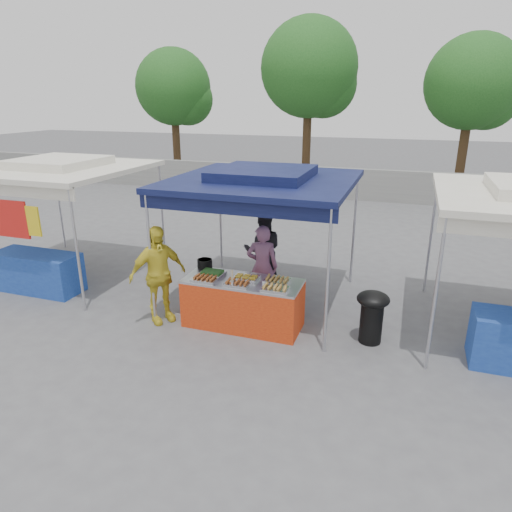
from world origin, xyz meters
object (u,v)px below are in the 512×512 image
(cooking_pot, at_px, (205,264))
(helper_man, at_px, (263,250))
(vendor_table, at_px, (243,303))
(wok_burner, at_px, (372,313))
(vendor_woman, at_px, (262,267))
(customer_person, at_px, (158,275))

(cooking_pot, xyz_separation_m, helper_man, (0.67, 1.36, -0.11))
(helper_man, bearing_deg, vendor_table, 76.38)
(wok_burner, relative_size, helper_man, 0.54)
(vendor_table, xyz_separation_m, vendor_woman, (0.08, 0.83, 0.38))
(helper_man, bearing_deg, vendor_woman, 87.07)
(wok_burner, distance_m, helper_man, 2.83)
(vendor_woman, xyz_separation_m, helper_man, (-0.27, 0.88, 0.02))
(cooking_pot, bearing_deg, helper_man, 63.99)
(wok_burner, xyz_separation_m, helper_man, (-2.34, 1.56, 0.30))
(vendor_woman, height_order, customer_person, customer_person)
(wok_burner, bearing_deg, cooking_pot, 166.21)
(wok_burner, relative_size, customer_person, 0.50)
(customer_person, bearing_deg, wok_burner, -46.92)
(vendor_woman, bearing_deg, wok_burner, 148.35)
(cooking_pot, relative_size, helper_man, 0.16)
(wok_burner, bearing_deg, helper_man, 136.24)
(vendor_table, xyz_separation_m, customer_person, (-1.45, -0.29, 0.45))
(vendor_table, relative_size, customer_person, 1.15)
(vendor_table, xyz_separation_m, cooking_pot, (-0.86, 0.34, 0.50))
(vendor_table, bearing_deg, wok_burner, 3.83)
(vendor_table, height_order, cooking_pot, cooking_pot)
(vendor_table, xyz_separation_m, helper_man, (-0.19, 1.71, 0.39))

